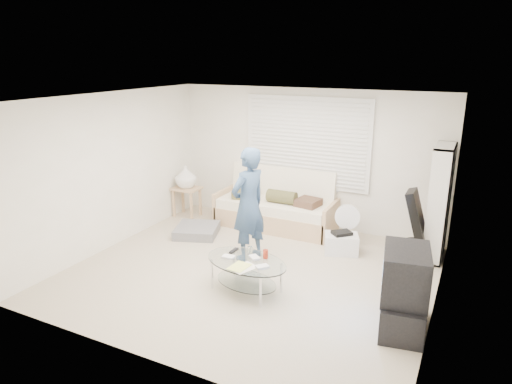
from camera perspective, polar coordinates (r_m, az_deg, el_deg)
The scene contains 13 objects.
ground at distance 6.77m, azimuth -0.66°, elevation -9.96°, with size 5.00×5.00×0.00m, color tan.
room_shell at distance 6.63m, azimuth 1.17°, elevation 4.45°, with size 5.02×4.52×2.51m.
window_blinds at distance 8.20m, azimuth 6.33°, elevation 6.16°, with size 2.32×0.08×1.62m.
futon_sofa at distance 8.37m, azimuth 2.55°, elevation -2.04°, with size 2.18×0.88×1.07m.
grey_floor_pillow at distance 8.13m, azimuth -7.40°, elevation -4.78°, with size 0.71×0.71×0.16m, color slate.
side_table at distance 8.88m, azimuth -8.74°, elevation 1.62°, with size 0.51×0.41×1.02m.
bookshelf at distance 7.46m, azimuth 21.88°, elevation -1.26°, with size 0.28×0.75×1.78m.
guitar_case at distance 7.33m, azimuth 19.52°, elevation -4.61°, with size 0.46×0.41×1.09m.
floor_fan at distance 7.73m, azimuth 11.44°, elevation -3.56°, with size 0.43×0.28×0.70m.
storage_bin at distance 7.44m, azimuth 10.60°, elevation -6.30°, with size 0.61×0.52×0.37m.
tv_unit at distance 5.56m, azimuth 17.95°, elevation -11.63°, with size 0.61×0.96×0.97m.
coffee_table at distance 6.13m, azimuth -1.17°, elevation -9.29°, with size 1.29×0.95×0.56m.
standing_person at distance 6.86m, azimuth -0.96°, elevation -1.60°, with size 0.64×0.42×1.76m, color navy.
Camera 1 is at (2.75, -5.39, 3.03)m, focal length 32.00 mm.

